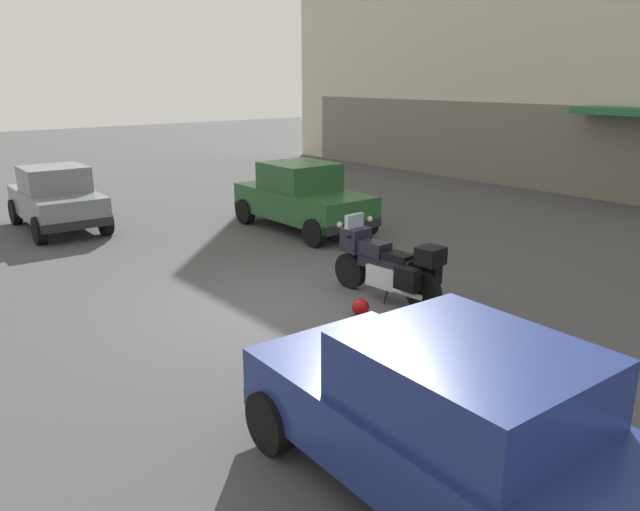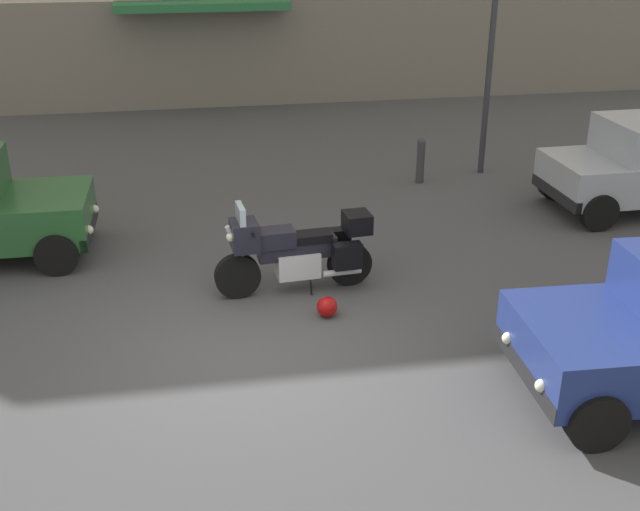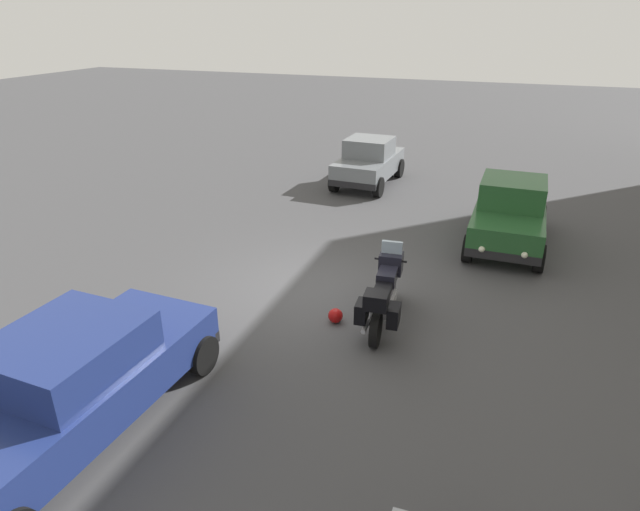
{
  "view_description": "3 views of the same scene",
  "coord_description": "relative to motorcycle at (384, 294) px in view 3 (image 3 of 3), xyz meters",
  "views": [
    {
      "loc": [
        7.77,
        -5.45,
        3.62
      ],
      "look_at": [
        0.72,
        0.29,
        0.99
      ],
      "focal_mm": 34.55,
      "sensor_mm": 36.0,
      "label": 1
    },
    {
      "loc": [
        -0.61,
        -8.23,
        5.0
      ],
      "look_at": [
        0.99,
        0.61,
        0.98
      ],
      "focal_mm": 43.87,
      "sensor_mm": 36.0,
      "label": 2
    },
    {
      "loc": [
        9.5,
        3.57,
        5.34
      ],
      "look_at": [
        0.31,
        0.19,
        0.95
      ],
      "focal_mm": 30.43,
      "sensor_mm": 36.0,
      "label": 3
    }
  ],
  "objects": [
    {
      "name": "car_compact_side",
      "position": [
        -8.71,
        -2.71,
        0.15
      ],
      "size": [
        3.53,
        1.83,
        1.56
      ],
      "rotation": [
        0.0,
        0.0,
        3.1
      ],
      "color": "slate",
      "rests_on": "ground"
    },
    {
      "name": "car_hatchback_near",
      "position": [
        -4.89,
        1.97,
        0.19
      ],
      "size": [
        3.89,
        1.82,
        1.64
      ],
      "rotation": [
        0.0,
        0.0,
        -0.01
      ],
      "color": "#235128",
      "rests_on": "ground"
    },
    {
      "name": "motorcycle",
      "position": [
        0.0,
        0.0,
        0.0
      ],
      "size": [
        2.26,
        0.81,
        1.36
      ],
      "rotation": [
        0.0,
        0.0,
        3.22
      ],
      "color": "black",
      "rests_on": "ground"
    },
    {
      "name": "car_sedan_far",
      "position": [
        4.21,
        -3.28,
        0.16
      ],
      "size": [
        4.64,
        2.08,
        1.56
      ],
      "rotation": [
        0.0,
        0.0,
        3.1
      ],
      "color": "navy",
      "rests_on": "ground"
    },
    {
      "name": "ground_plane",
      "position": [
        -0.85,
        -1.64,
        -0.62
      ],
      "size": [
        80.0,
        80.0,
        0.0
      ],
      "primitive_type": "plane",
      "color": "#424244"
    },
    {
      "name": "helmet",
      "position": [
        0.26,
        -0.84,
        -0.48
      ],
      "size": [
        0.28,
        0.28,
        0.28
      ],
      "primitive_type": "sphere",
      "color": "#990C0C",
      "rests_on": "ground"
    }
  ]
}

